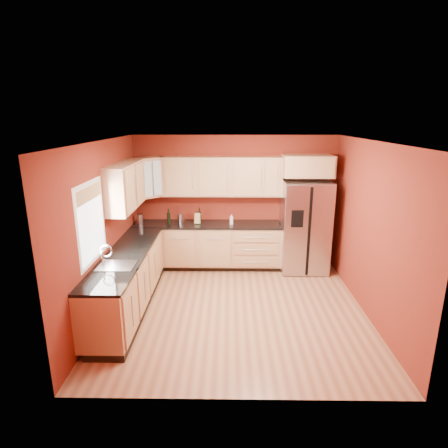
{
  "coord_description": "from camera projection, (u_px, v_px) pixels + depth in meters",
  "views": [
    {
      "loc": [
        -0.11,
        -5.35,
        2.92
      ],
      "look_at": [
        -0.2,
        0.9,
        1.14
      ],
      "focal_mm": 30.0,
      "sensor_mm": 36.0,
      "label": 1
    }
  ],
  "objects": [
    {
      "name": "upper_cabinets_back",
      "position": [
        222.0,
        176.0,
        7.21
      ],
      "size": [
        2.3,
        0.33,
        0.75
      ],
      "primitive_type": "cube",
      "color": "tan",
      "rests_on": "wall_back"
    },
    {
      "name": "upper_cabinets_left",
      "position": [
        125.0,
        186.0,
        6.17
      ],
      "size": [
        0.33,
        1.35,
        0.75
      ],
      "primitive_type": "cube",
      "color": "tan",
      "rests_on": "wall_left"
    },
    {
      "name": "canister_right",
      "position": [
        181.0,
        219.0,
        7.33
      ],
      "size": [
        0.12,
        0.12,
        0.18
      ],
      "primitive_type": "cylinder",
      "rotation": [
        0.0,
        0.0,
        -0.11
      ],
      "color": "#B5B5BA",
      "rests_on": "countertop_back"
    },
    {
      "name": "wall_back",
      "position": [
        235.0,
        201.0,
        7.51
      ],
      "size": [
        4.0,
        0.04,
        2.6
      ],
      "primitive_type": "cube",
      "color": "maroon",
      "rests_on": "floor"
    },
    {
      "name": "soap_dispenser",
      "position": [
        231.0,
        219.0,
        7.25
      ],
      "size": [
        0.07,
        0.07,
        0.19
      ],
      "primitive_type": "cylinder",
      "rotation": [
        0.0,
        0.0,
        0.13
      ],
      "color": "white",
      "rests_on": "countertop_back"
    },
    {
      "name": "ceiling",
      "position": [
        238.0,
        141.0,
        5.23
      ],
      "size": [
        4.0,
        4.0,
        0.0
      ],
      "primitive_type": "plane",
      "color": "silver",
      "rests_on": "wall_back"
    },
    {
      "name": "countertop_left",
      "position": [
        126.0,
        255.0,
        5.72
      ],
      "size": [
        0.62,
        2.8,
        0.04
      ],
      "primitive_type": "cube",
      "color": "black",
      "rests_on": "base_cabinets_left"
    },
    {
      "name": "wine_bottle_b",
      "position": [
        169.0,
        216.0,
        7.27
      ],
      "size": [
        0.07,
        0.07,
        0.3
      ],
      "primitive_type": null,
      "rotation": [
        0.0,
        0.0,
        -0.05
      ],
      "color": "black",
      "rests_on": "countertop_back"
    },
    {
      "name": "sink_faucet",
      "position": [
        116.0,
        256.0,
        5.2
      ],
      "size": [
        0.5,
        0.42,
        0.3
      ],
      "primitive_type": null,
      "color": "silver",
      "rests_on": "countertop_left"
    },
    {
      "name": "base_cabinets_left",
      "position": [
        128.0,
        282.0,
        5.85
      ],
      "size": [
        0.6,
        2.8,
        0.88
      ],
      "primitive_type": "cube",
      "color": "tan",
      "rests_on": "floor"
    },
    {
      "name": "wall_front",
      "position": [
        240.0,
        289.0,
        3.67
      ],
      "size": [
        4.0,
        0.04,
        2.6
      ],
      "primitive_type": "cube",
      "color": "maroon",
      "rests_on": "floor"
    },
    {
      "name": "refrigerator",
      "position": [
        305.0,
        226.0,
        7.25
      ],
      "size": [
        0.9,
        0.75,
        1.78
      ],
      "primitive_type": "cube",
      "color": "#B5B5BA",
      "rests_on": "floor"
    },
    {
      "name": "base_cabinets_back",
      "position": [
        207.0,
        246.0,
        7.47
      ],
      "size": [
        2.9,
        0.6,
        0.88
      ],
      "primitive_type": "cube",
      "color": "tan",
      "rests_on": "floor"
    },
    {
      "name": "window",
      "position": [
        92.0,
        223.0,
        5.07
      ],
      "size": [
        0.03,
        0.9,
        1.0
      ],
      "primitive_type": "cube",
      "color": "white",
      "rests_on": "wall_left"
    },
    {
      "name": "wall_left",
      "position": [
        104.0,
        230.0,
        5.62
      ],
      "size": [
        0.04,
        4.0,
        2.6
      ],
      "primitive_type": "cube",
      "color": "maroon",
      "rests_on": "floor"
    },
    {
      "name": "knife_block",
      "position": [
        198.0,
        218.0,
        7.31
      ],
      "size": [
        0.13,
        0.12,
        0.21
      ],
      "primitive_type": "cube",
      "rotation": [
        0.0,
        0.0,
        -0.3
      ],
      "color": "tan",
      "rests_on": "countertop_back"
    },
    {
      "name": "countertop_back",
      "position": [
        207.0,
        224.0,
        7.33
      ],
      "size": [
        2.9,
        0.62,
        0.04
      ],
      "primitive_type": "cube",
      "color": "black",
      "rests_on": "base_cabinets_back"
    },
    {
      "name": "wall_right",
      "position": [
        371.0,
        231.0,
        5.56
      ],
      "size": [
        0.04,
        4.0,
        2.6
      ],
      "primitive_type": "cube",
      "color": "maroon",
      "rests_on": "floor"
    },
    {
      "name": "wine_bottle_a",
      "position": [
        200.0,
        215.0,
        7.31
      ],
      "size": [
        0.09,
        0.09,
        0.31
      ],
      "primitive_type": null,
      "rotation": [
        0.0,
        0.0,
        -0.41
      ],
      "color": "black",
      "rests_on": "countertop_back"
    },
    {
      "name": "floor",
      "position": [
        236.0,
        308.0,
        5.95
      ],
      "size": [
        4.0,
        4.0,
        0.0
      ],
      "primitive_type": "plane",
      "color": "#96593A",
      "rests_on": "ground"
    },
    {
      "name": "over_fridge_cabinet",
      "position": [
        307.0,
        166.0,
        7.0
      ],
      "size": [
        0.92,
        0.6,
        0.4
      ],
      "primitive_type": "cube",
      "color": "tan",
      "rests_on": "wall_back"
    },
    {
      "name": "canister_left",
      "position": [
        140.0,
        219.0,
        7.27
      ],
      "size": [
        0.15,
        0.15,
        0.2
      ],
      "primitive_type": "cylinder",
      "rotation": [
        0.0,
        0.0,
        -0.21
      ],
      "color": "#B5B5BA",
      "rests_on": "countertop_back"
    },
    {
      "name": "corner_upper_cabinet",
      "position": [
        147.0,
        178.0,
        7.07
      ],
      "size": [
        0.67,
        0.67,
        0.75
      ],
      "primitive_type": "cube",
      "rotation": [
        0.0,
        0.0,
        0.79
      ],
      "color": "tan",
      "rests_on": "wall_back"
    }
  ]
}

